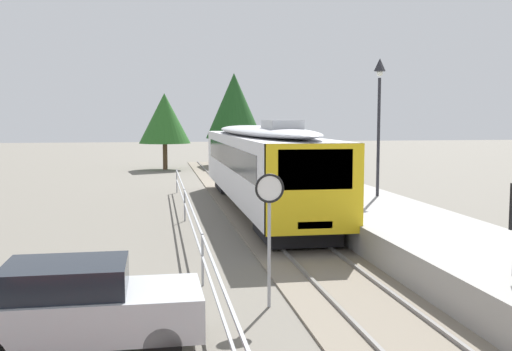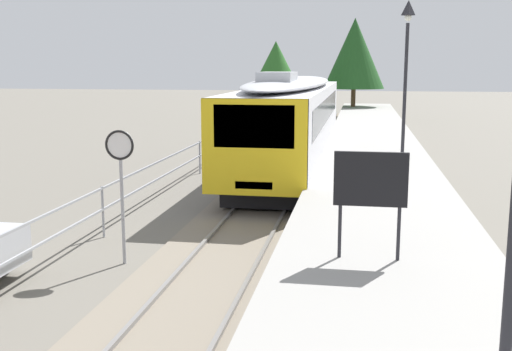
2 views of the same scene
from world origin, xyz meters
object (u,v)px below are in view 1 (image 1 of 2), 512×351
(commuter_train, at_px, (260,161))
(parked_hatchback_silver, at_px, (79,305))
(speed_limit_sign, at_px, (269,206))
(platform_lamp_mid_platform, at_px, (379,101))

(commuter_train, xyz_separation_m, parked_hatchback_silver, (-5.66, -14.70, -1.35))
(speed_limit_sign, xyz_separation_m, parked_hatchback_silver, (-3.60, -1.78, -1.33))
(commuter_train, relative_size, parked_hatchback_silver, 4.52)
(commuter_train, relative_size, speed_limit_sign, 6.46)
(commuter_train, height_order, speed_limit_sign, commuter_train)
(speed_limit_sign, bearing_deg, commuter_train, 80.97)
(parked_hatchback_silver, bearing_deg, platform_lamp_mid_platform, 50.45)
(commuter_train, relative_size, platform_lamp_mid_platform, 3.39)
(commuter_train, distance_m, platform_lamp_mid_platform, 5.61)
(speed_limit_sign, distance_m, parked_hatchback_silver, 4.23)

